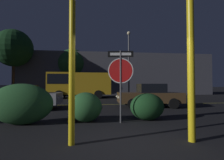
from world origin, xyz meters
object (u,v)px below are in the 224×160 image
stop_sign (121,71)px  yellow_pole_right (191,67)px  passing_car_2 (19,97)px  tree_1 (14,48)px  hedge_bush_1 (22,104)px  hedge_bush_3 (147,107)px  delivery_truck (78,83)px  yellow_pole_left (72,72)px  street_lamp (129,58)px  tree_0 (72,64)px  passing_car_3 (149,96)px  hedge_bush_2 (86,107)px

stop_sign → yellow_pole_right: size_ratio=0.73×
passing_car_2 → tree_1: (-4.94, 11.00, 4.93)m
hedge_bush_1 → passing_car_2: (-1.60, 3.95, -0.01)m
hedge_bush_3 → delivery_truck: (-3.54, 12.12, 1.03)m
yellow_pole_left → street_lamp: (4.56, 14.72, 2.71)m
yellow_pole_left → hedge_bush_3: bearing=44.1°
hedge_bush_1 → delivery_truck: bearing=85.6°
tree_1 → passing_car_2: bearing=-65.8°
stop_sign → passing_car_2: bearing=150.3°
hedge_bush_3 → tree_1: (-11.04, 14.71, 5.10)m
stop_sign → hedge_bush_3: size_ratio=1.96×
yellow_pole_left → passing_car_2: 7.21m
passing_car_2 → tree_1: 13.02m
yellow_pole_left → passing_car_2: size_ratio=0.72×
hedge_bush_1 → delivery_truck: delivery_truck is taller
tree_0 → yellow_pole_left: bearing=-83.9°
passing_car_2 → passing_car_3: (7.52, 0.14, 0.02)m
tree_1 → hedge_bush_3: bearing=-53.1°
hedge_bush_1 → hedge_bush_2: bearing=5.1°
yellow_pole_left → delivery_truck: bearing=93.8°
tree_0 → hedge_bush_3: bearing=-75.1°
tree_0 → tree_1: 7.16m
yellow_pole_right → passing_car_3: size_ratio=0.89×
stop_sign → delivery_truck: (-2.45, 12.50, -0.28)m
street_lamp → tree_0: size_ratio=1.15×
hedge_bush_3 → passing_car_2: size_ratio=0.29×
street_lamp → tree_0: bearing=140.1°
yellow_pole_left → tree_0: size_ratio=0.52×
passing_car_3 → tree_0: tree_0 is taller
stop_sign → yellow_pole_left: yellow_pole_left is taller
hedge_bush_1 → street_lamp: (6.48, 12.45, 3.65)m
stop_sign → passing_car_3: 5.04m
street_lamp → passing_car_3: bearing=-93.8°
stop_sign → yellow_pole_right: (1.33, -2.24, -0.06)m
stop_sign → hedge_bush_1: size_ratio=1.23×
yellow_pole_right → tree_0: (-4.98, 20.45, 2.45)m
hedge_bush_1 → street_lamp: bearing=62.5°
yellow_pole_left → passing_car_3: yellow_pole_left is taller
yellow_pole_right → tree_1: 21.02m
yellow_pole_right → delivery_truck: (-3.78, 14.74, -0.23)m
stop_sign → yellow_pole_right: bearing=-49.8°
hedge_bush_1 → tree_0: tree_0 is taller
yellow_pole_left → hedge_bush_1: size_ratio=1.56×
yellow_pole_right → hedge_bush_3: bearing=95.1°
street_lamp → tree_0: 8.77m
hedge_bush_1 → hedge_bush_3: hedge_bush_1 is taller
passing_car_3 → yellow_pole_right: bearing=173.0°
hedge_bush_1 → stop_sign: bearing=-2.3°
passing_car_3 → tree_1: bearing=52.3°
passing_car_2 → delivery_truck: 8.84m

